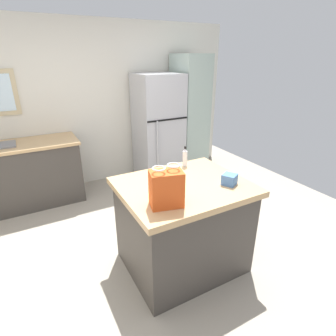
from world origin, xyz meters
name	(u,v)px	position (x,y,z in m)	size (l,w,h in m)	color
ground	(150,258)	(0.00, 0.00, 0.00)	(5.98, 5.98, 0.00)	#9E9384
back_wall	(85,106)	(-0.02, 2.26, 1.26)	(4.98, 0.13, 2.51)	silver
kitchen_island	(183,225)	(0.27, -0.22, 0.46)	(1.16, 0.97, 0.91)	#423D38
refrigerator	(158,128)	(1.05, 1.85, 0.87)	(0.71, 0.70, 1.74)	#B7B7BC
tall_cabinet	(189,116)	(1.66, 1.85, 1.01)	(0.47, 0.62, 2.02)	#9EB2A8
sink_counter	(24,174)	(-1.04, 1.87, 0.46)	(1.50, 0.65, 1.09)	#423D38
shopping_bag	(166,188)	(-0.05, -0.48, 1.05)	(0.28, 0.22, 0.33)	#DB511E
small_box	(229,179)	(0.63, -0.42, 0.95)	(0.12, 0.12, 0.10)	#4775B7
bottle	(185,157)	(0.51, 0.15, 1.00)	(0.05, 0.05, 0.22)	white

